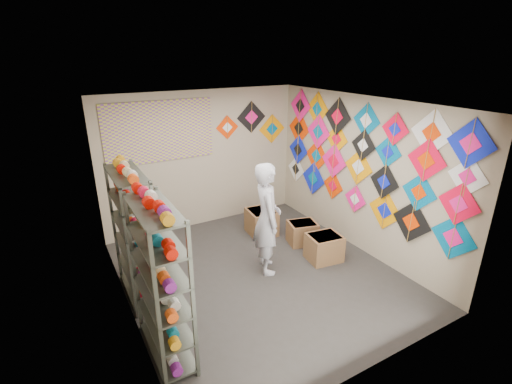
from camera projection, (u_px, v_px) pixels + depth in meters
ground at (260, 274)px, 5.98m from camera, size 4.50×4.50×0.00m
room_walls at (260, 178)px, 5.39m from camera, size 4.50×4.50×4.50m
shelf_rack_front at (161, 283)px, 4.12m from camera, size 0.40×1.10×1.90m
shelf_rack_back at (134, 236)px, 5.18m from camera, size 0.40×1.10×1.90m
string_spools at (145, 250)px, 4.62m from camera, size 0.12×2.36×0.12m
kite_wall_display at (359, 159)px, 6.34m from camera, size 0.06×4.32×2.07m
back_wall_kites at (254, 124)px, 7.63m from camera, size 1.60×0.02×0.93m
poster at (160, 132)px, 6.70m from camera, size 2.00×0.01×1.10m
shopkeeper at (267, 219)px, 5.81m from camera, size 0.93×0.85×1.82m
carton_a at (324, 248)px, 6.32m from camera, size 0.61×0.53×0.46m
carton_b at (302, 233)px, 6.88m from camera, size 0.60×0.53×0.41m
carton_c at (261, 222)px, 7.23m from camera, size 0.56×0.60×0.49m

